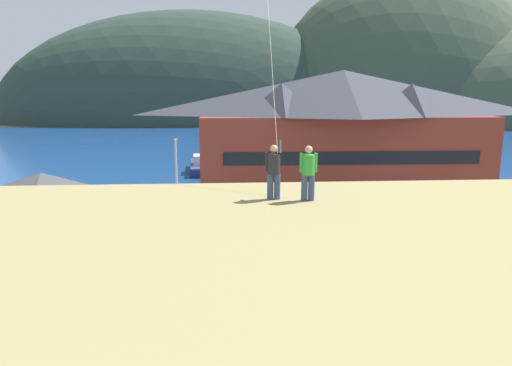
{
  "coord_description": "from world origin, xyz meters",
  "views": [
    {
      "loc": [
        -0.87,
        -22.26,
        9.91
      ],
      "look_at": [
        1.17,
        9.0,
        3.53
      ],
      "focal_mm": 32.86,
      "sensor_mm": 36.0,
      "label": 1
    }
  ],
  "objects_px": {
    "parked_car_mid_row_near": "(193,263)",
    "parked_car_back_row_left": "(510,259)",
    "storage_shed_near_lot": "(44,211)",
    "moored_boat_wharfside": "(202,166)",
    "parked_car_corner_spot": "(73,270)",
    "person_kite_flyer": "(274,170)",
    "wharf_dock": "(233,169)",
    "parked_car_front_row_end": "(370,224)",
    "person_companion": "(308,171)",
    "parking_light_pole": "(177,176)",
    "harbor_lodge": "(342,130)"
  },
  "relations": [
    {
      "from": "parked_car_mid_row_near",
      "to": "parked_car_back_row_left",
      "type": "bearing_deg",
      "value": -1.61
    },
    {
      "from": "storage_shed_near_lot",
      "to": "parked_car_back_row_left",
      "type": "height_order",
      "value": "storage_shed_near_lot"
    },
    {
      "from": "moored_boat_wharfside",
      "to": "parked_car_back_row_left",
      "type": "height_order",
      "value": "moored_boat_wharfside"
    },
    {
      "from": "storage_shed_near_lot",
      "to": "parked_car_corner_spot",
      "type": "xyz_separation_m",
      "value": [
        3.49,
        -6.09,
        -1.49
      ]
    },
    {
      "from": "moored_boat_wharfside",
      "to": "person_kite_flyer",
      "type": "xyz_separation_m",
      "value": [
        4.39,
        -40.95,
        6.65
      ]
    },
    {
      "from": "wharf_dock",
      "to": "parked_car_mid_row_near",
      "type": "distance_m",
      "value": 32.59
    },
    {
      "from": "parked_car_mid_row_near",
      "to": "parked_car_front_row_end",
      "type": "height_order",
      "value": "same"
    },
    {
      "from": "parked_car_front_row_end",
      "to": "parked_car_corner_spot",
      "type": "xyz_separation_m",
      "value": [
        -17.12,
        -6.9,
        0.0
      ]
    },
    {
      "from": "storage_shed_near_lot",
      "to": "parked_car_back_row_left",
      "type": "relative_size",
      "value": 1.74
    },
    {
      "from": "parked_car_front_row_end",
      "to": "person_kite_flyer",
      "type": "xyz_separation_m",
      "value": [
        -7.99,
        -14.71,
        6.31
      ]
    },
    {
      "from": "parked_car_front_row_end",
      "to": "person_companion",
      "type": "bearing_deg",
      "value": -114.85
    },
    {
      "from": "parked_car_corner_spot",
      "to": "person_companion",
      "type": "xyz_separation_m",
      "value": [
        10.19,
        -8.08,
        6.29
      ]
    },
    {
      "from": "parked_car_mid_row_near",
      "to": "parked_car_corner_spot",
      "type": "bearing_deg",
      "value": -174.01
    },
    {
      "from": "parked_car_back_row_left",
      "to": "person_kite_flyer",
      "type": "relative_size",
      "value": 2.31
    },
    {
      "from": "wharf_dock",
      "to": "moored_boat_wharfside",
      "type": "distance_m",
      "value": 3.73
    },
    {
      "from": "parked_car_mid_row_near",
      "to": "parked_car_corner_spot",
      "type": "distance_m",
      "value": 5.91
    },
    {
      "from": "parked_car_corner_spot",
      "to": "parking_light_pole",
      "type": "xyz_separation_m",
      "value": [
        4.12,
        10.5,
        2.71
      ]
    },
    {
      "from": "person_kite_flyer",
      "to": "parked_car_front_row_end",
      "type": "bearing_deg",
      "value": 61.5
    },
    {
      "from": "parked_car_mid_row_near",
      "to": "parked_car_back_row_left",
      "type": "height_order",
      "value": "same"
    },
    {
      "from": "harbor_lodge",
      "to": "moored_boat_wharfside",
      "type": "relative_size",
      "value": 3.19
    },
    {
      "from": "moored_boat_wharfside",
      "to": "parked_car_front_row_end",
      "type": "distance_m",
      "value": 29.01
    },
    {
      "from": "parked_car_mid_row_near",
      "to": "parked_car_front_row_end",
      "type": "xyz_separation_m",
      "value": [
        11.24,
        6.28,
        0.0
      ]
    },
    {
      "from": "parked_car_mid_row_near",
      "to": "parking_light_pole",
      "type": "distance_m",
      "value": 10.39
    },
    {
      "from": "parking_light_pole",
      "to": "person_kite_flyer",
      "type": "distance_m",
      "value": 19.32
    },
    {
      "from": "parked_car_corner_spot",
      "to": "person_companion",
      "type": "relative_size",
      "value": 2.47
    },
    {
      "from": "person_companion",
      "to": "harbor_lodge",
      "type": "bearing_deg",
      "value": 73.97
    },
    {
      "from": "parked_car_mid_row_near",
      "to": "parked_car_back_row_left",
      "type": "xyz_separation_m",
      "value": [
        16.63,
        -0.47,
        0.0
      ]
    },
    {
      "from": "parked_car_mid_row_near",
      "to": "person_kite_flyer",
      "type": "relative_size",
      "value": 2.34
    },
    {
      "from": "parked_car_corner_spot",
      "to": "parked_car_back_row_left",
      "type": "bearing_deg",
      "value": 0.38
    },
    {
      "from": "parking_light_pole",
      "to": "person_companion",
      "type": "distance_m",
      "value": 19.87
    },
    {
      "from": "storage_shed_near_lot",
      "to": "parked_car_mid_row_near",
      "type": "distance_m",
      "value": 10.95
    },
    {
      "from": "harbor_lodge",
      "to": "parked_car_front_row_end",
      "type": "bearing_deg",
      "value": -95.27
    },
    {
      "from": "parked_car_corner_spot",
      "to": "moored_boat_wharfside",
      "type": "bearing_deg",
      "value": 81.86
    },
    {
      "from": "parked_car_front_row_end",
      "to": "person_companion",
      "type": "distance_m",
      "value": 17.66
    },
    {
      "from": "parked_car_corner_spot",
      "to": "person_kite_flyer",
      "type": "height_order",
      "value": "person_kite_flyer"
    },
    {
      "from": "wharf_dock",
      "to": "person_kite_flyer",
      "type": "relative_size",
      "value": 7.73
    },
    {
      "from": "parked_car_mid_row_near",
      "to": "parking_light_pole",
      "type": "xyz_separation_m",
      "value": [
        -1.76,
        9.88,
        2.71
      ]
    },
    {
      "from": "storage_shed_near_lot",
      "to": "moored_boat_wharfside",
      "type": "distance_m",
      "value": 28.32
    },
    {
      "from": "parked_car_corner_spot",
      "to": "person_kite_flyer",
      "type": "bearing_deg",
      "value": -40.56
    },
    {
      "from": "storage_shed_near_lot",
      "to": "parked_car_corner_spot",
      "type": "relative_size",
      "value": 1.74
    },
    {
      "from": "parking_light_pole",
      "to": "harbor_lodge",
      "type": "bearing_deg",
      "value": 34.81
    },
    {
      "from": "parked_car_back_row_left",
      "to": "parked_car_mid_row_near",
      "type": "bearing_deg",
      "value": 178.39
    },
    {
      "from": "wharf_dock",
      "to": "parked_car_mid_row_near",
      "type": "xyz_separation_m",
      "value": [
        -2.57,
        -32.48,
        0.71
      ]
    },
    {
      "from": "person_companion",
      "to": "storage_shed_near_lot",
      "type": "bearing_deg",
      "value": 133.97
    },
    {
      "from": "storage_shed_near_lot",
      "to": "parked_car_front_row_end",
      "type": "relative_size",
      "value": 1.78
    },
    {
      "from": "moored_boat_wharfside",
      "to": "parked_car_back_row_left",
      "type": "xyz_separation_m",
      "value": [
        17.77,
        -32.98,
        0.34
      ]
    },
    {
      "from": "parked_car_corner_spot",
      "to": "parked_car_mid_row_near",
      "type": "bearing_deg",
      "value": 5.99
    },
    {
      "from": "storage_shed_near_lot",
      "to": "parked_car_corner_spot",
      "type": "height_order",
      "value": "storage_shed_near_lot"
    },
    {
      "from": "harbor_lodge",
      "to": "person_kite_flyer",
      "type": "relative_size",
      "value": 14.73
    },
    {
      "from": "wharf_dock",
      "to": "parked_car_mid_row_near",
      "type": "relative_size",
      "value": 3.31
    }
  ]
}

